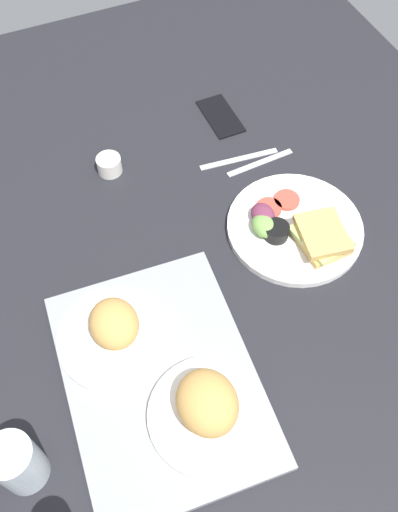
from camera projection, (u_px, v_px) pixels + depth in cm
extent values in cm
cube|color=black|center=(216.00, 273.00, 113.94)|extent=(190.00, 150.00, 3.00)
cube|color=gray|center=(160.00, 378.00, 99.16)|extent=(47.07, 35.88, 1.60)
cylinder|color=white|center=(209.00, 415.00, 93.98)|extent=(20.95, 20.95, 1.40)
ellipsoid|color=tan|center=(207.00, 403.00, 90.36)|extent=(11.76, 10.15, 8.02)
cylinder|color=white|center=(115.00, 338.00, 101.84)|extent=(21.11, 21.11, 1.40)
ellipsoid|color=tan|center=(114.00, 324.00, 98.78)|extent=(10.24, 8.85, 6.98)
cylinder|color=white|center=(295.00, 227.00, 117.50)|extent=(28.87, 28.87, 1.60)
cube|color=tan|center=(320.00, 240.00, 113.91)|extent=(11.31, 9.38, 1.40)
cube|color=#B2C66B|center=(321.00, 236.00, 112.91)|extent=(12.46, 10.86, 1.00)
cube|color=tan|center=(323.00, 233.00, 111.90)|extent=(12.34, 10.70, 1.40)
cylinder|color=#D14738|center=(287.00, 200.00, 120.07)|extent=(5.60, 5.60, 0.80)
cylinder|color=#D14738|center=(269.00, 208.00, 118.84)|extent=(5.60, 5.60, 0.80)
cylinder|color=black|center=(276.00, 231.00, 114.11)|extent=(5.20, 5.20, 3.00)
cylinder|color=#EFEACC|center=(277.00, 228.00, 113.19)|extent=(4.26, 4.26, 0.60)
ellipsoid|color=#729E4C|center=(264.00, 226.00, 114.53)|extent=(6.00, 4.80, 3.60)
ellipsoid|color=#6B2D47|center=(263.00, 215.00, 116.09)|extent=(6.00, 4.80, 3.60)
cylinder|color=silver|center=(18.00, 463.00, 86.14)|extent=(7.56, 7.56, 11.92)
cylinder|color=silver|center=(109.00, 165.00, 125.69)|extent=(5.60, 5.60, 4.00)
cube|color=#B7B7BC|center=(260.00, 162.00, 128.44)|extent=(2.36, 17.05, 0.50)
cube|color=#B7B7BC|center=(239.00, 159.00, 129.08)|extent=(3.36, 19.04, 0.50)
cube|color=black|center=(220.00, 116.00, 136.80)|extent=(14.46, 7.31, 0.80)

